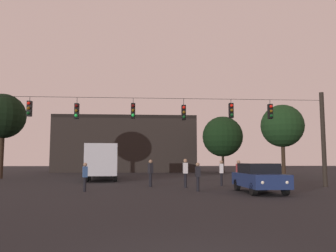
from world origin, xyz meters
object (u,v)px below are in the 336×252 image
at_px(pedestrian_near_bus, 198,175).
at_px(tree_behind_building, 3,117).
at_px(tree_left_silhouette, 223,137).
at_px(pedestrian_crossing_left, 239,172).
at_px(tree_right_far, 282,126).
at_px(pedestrian_far_side, 85,175).
at_px(pedestrian_trailing, 150,171).
at_px(car_near_right, 259,177).
at_px(pedestrian_crossing_center, 185,171).
at_px(pedestrian_crossing_right, 221,171).
at_px(city_bus, 104,159).

height_order(pedestrian_near_bus, tree_behind_building, tree_behind_building).
bearing_deg(tree_left_silhouette, pedestrian_crossing_left, -100.97).
relative_size(tree_left_silhouette, tree_behind_building, 0.99).
bearing_deg(tree_right_far, pedestrian_far_side, -135.48).
bearing_deg(pedestrian_crossing_left, pedestrian_trailing, 173.49).
xyz_separation_m(car_near_right, pedestrian_near_bus, (-3.05, 1.14, 0.08)).
relative_size(pedestrian_near_bus, pedestrian_trailing, 0.90).
distance_m(pedestrian_trailing, tree_behind_building, 18.45).
distance_m(pedestrian_crossing_center, tree_behind_building, 20.70).
xyz_separation_m(pedestrian_near_bus, tree_right_far, (12.57, 18.58, 4.69)).
xyz_separation_m(pedestrian_crossing_left, pedestrian_far_side, (-9.23, -2.67, -0.09)).
relative_size(pedestrian_crossing_center, tree_left_silhouette, 0.22).
bearing_deg(pedestrian_far_side, pedestrian_crossing_right, 24.61).
bearing_deg(pedestrian_crossing_right, tree_right_far, 54.64).
height_order(pedestrian_crossing_center, pedestrian_far_side, pedestrian_crossing_center).
relative_size(city_bus, tree_right_far, 1.40).
bearing_deg(pedestrian_trailing, city_bus, 113.16).
height_order(city_bus, car_near_right, city_bus).
height_order(car_near_right, pedestrian_crossing_center, pedestrian_crossing_center).
bearing_deg(car_near_right, city_bus, 124.27).
xyz_separation_m(city_bus, pedestrian_crossing_right, (8.86, -9.06, -0.91)).
bearing_deg(tree_left_silhouette, pedestrian_crossing_right, -103.34).
distance_m(pedestrian_crossing_center, tree_right_far, 21.19).
height_order(pedestrian_crossing_right, pedestrian_far_side, pedestrian_crossing_right).
bearing_deg(pedestrian_near_bus, pedestrian_trailing, 126.01).
relative_size(pedestrian_crossing_right, tree_right_far, 0.21).
bearing_deg(pedestrian_trailing, pedestrian_crossing_right, 6.26).
relative_size(pedestrian_crossing_center, pedestrian_crossing_right, 1.05).
xyz_separation_m(car_near_right, pedestrian_crossing_right, (-0.82, 5.15, 0.16)).
distance_m(car_near_right, pedestrian_crossing_right, 5.22).
bearing_deg(pedestrian_trailing, tree_right_far, 44.98).
bearing_deg(tree_right_far, city_bus, -163.99).
relative_size(pedestrian_near_bus, tree_behind_building, 0.19).
relative_size(pedestrian_trailing, tree_behind_building, 0.21).
distance_m(pedestrian_crossing_right, pedestrian_trailing, 4.79).
xyz_separation_m(tree_left_silhouette, tree_behind_building, (-24.56, -14.32, 0.78)).
bearing_deg(pedestrian_far_side, car_near_right, -8.12).
distance_m(pedestrian_crossing_right, pedestrian_near_bus, 4.59).
bearing_deg(tree_behind_building, pedestrian_far_side, -54.63).
bearing_deg(pedestrian_crossing_center, tree_right_far, 51.21).
bearing_deg(pedestrian_near_bus, pedestrian_crossing_right, 60.90).
relative_size(pedestrian_crossing_center, tree_right_far, 0.22).
height_order(pedestrian_crossing_right, tree_behind_building, tree_behind_building).
distance_m(city_bus, car_near_right, 17.23).
distance_m(pedestrian_crossing_center, tree_left_silhouette, 28.14).
xyz_separation_m(pedestrian_crossing_left, tree_left_silhouette, (5.06, 26.11, 4.12)).
height_order(city_bus, tree_left_silhouette, tree_left_silhouette).
bearing_deg(pedestrian_trailing, tree_left_silhouette, 67.25).
distance_m(tree_left_silhouette, tree_right_far, 11.29).
distance_m(city_bus, pedestrian_trailing, 10.46).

